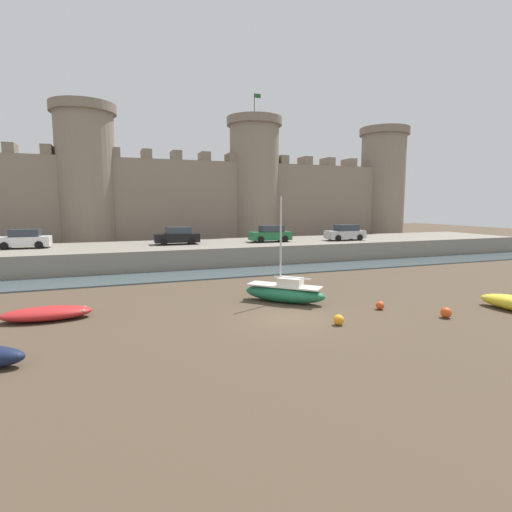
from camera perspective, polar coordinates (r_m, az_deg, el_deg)
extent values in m
plane|color=#4C3D2D|center=(19.41, 4.80, -8.90)|extent=(160.00, 160.00, 0.00)
cube|color=#47565B|center=(31.64, -5.46, -2.48)|extent=(80.00, 4.50, 0.10)
cube|color=gray|center=(38.50, -8.25, 0.47)|extent=(71.89, 10.00, 1.76)
cube|color=gray|center=(49.67, -11.19, 7.08)|extent=(59.89, 2.80, 10.67)
cylinder|color=gray|center=(49.13, -22.99, 9.37)|extent=(6.26, 6.26, 15.35)
cylinder|color=#796B5D|center=(50.17, -23.48, 18.73)|extent=(7.01, 7.01, 1.00)
cylinder|color=gray|center=(52.26, -0.23, 9.79)|extent=(6.26, 6.26, 15.35)
cylinder|color=#796B5D|center=(53.25, -0.24, 18.61)|extent=(7.01, 7.01, 1.00)
cylinder|color=#4C4742|center=(53.67, -0.24, 20.70)|extent=(0.10, 0.10, 3.00)
cube|color=#19591E|center=(54.12, 0.24, 21.90)|extent=(0.80, 0.04, 0.50)
cylinder|color=gray|center=(62.01, 17.59, 9.06)|extent=(6.26, 6.26, 15.35)
cylinder|color=#796B5D|center=(62.85, 17.89, 16.52)|extent=(7.01, 7.01, 1.00)
cube|color=gray|center=(50.24, -31.67, 12.88)|extent=(1.10, 2.52, 1.10)
cube|color=gray|center=(49.72, -27.68, 13.20)|extent=(1.10, 2.52, 1.10)
cube|color=gray|center=(49.39, -19.51, 13.65)|extent=(1.10, 2.52, 1.10)
cube|color=gray|center=(49.58, -15.41, 13.78)|extent=(1.10, 2.52, 1.10)
cube|color=gray|center=(50.01, -11.36, 13.84)|extent=(1.10, 2.52, 1.10)
cube|color=gray|center=(50.68, -7.40, 13.83)|extent=(1.10, 2.52, 1.10)
cube|color=gray|center=(51.56, -3.56, 13.76)|extent=(1.10, 2.52, 1.10)
cube|color=gray|center=(53.95, 3.66, 13.47)|extent=(1.10, 2.52, 1.10)
cube|color=gray|center=(55.42, 7.00, 13.27)|extent=(1.10, 2.52, 1.10)
cube|color=gray|center=(57.07, 10.16, 13.04)|extent=(1.10, 2.52, 1.10)
cube|color=gray|center=(58.87, 13.12, 12.78)|extent=(1.10, 2.52, 1.10)
ellipsoid|color=#1E6B47|center=(22.44, 4.06, -5.39)|extent=(4.26, 4.23, 0.97)
cube|color=silver|center=(22.34, 4.07, -4.27)|extent=(3.72, 3.70, 0.08)
cube|color=silver|center=(22.18, 4.93, -3.68)|extent=(1.54, 1.53, 0.44)
cylinder|color=silver|center=(22.06, 3.56, 2.13)|extent=(0.10, 0.10, 4.91)
cylinder|color=silver|center=(22.10, 5.22, -3.12)|extent=(1.56, 1.54, 0.08)
ellipsoid|color=red|center=(21.44, -27.71, -7.28)|extent=(4.02, 1.64, 0.64)
ellipsoid|color=#F23939|center=(21.43, -27.72, -7.12)|extent=(3.29, 1.28, 0.35)
cube|color=beige|center=(21.47, -28.52, -7.04)|extent=(0.22, 1.34, 0.06)
cube|color=beige|center=(21.24, -23.54, -6.95)|extent=(0.30, 0.87, 0.08)
cube|color=beige|center=(25.10, 30.38, -5.06)|extent=(0.78, 0.43, 0.08)
sphere|color=#E04C1E|center=(21.46, 25.52, -7.31)|extent=(0.51, 0.51, 0.51)
sphere|color=orange|center=(18.66, 11.74, -8.92)|extent=(0.48, 0.48, 0.48)
sphere|color=#E04C1E|center=(21.89, 17.31, -6.75)|extent=(0.43, 0.43, 0.43)
cube|color=black|center=(37.98, -11.24, 2.55)|extent=(4.15, 1.83, 0.80)
cube|color=#2D3842|center=(37.94, -11.04, 3.61)|extent=(2.30, 1.57, 0.64)
cylinder|color=black|center=(37.02, -13.01, 1.95)|extent=(0.65, 0.20, 0.64)
cylinder|color=black|center=(38.71, -13.26, 2.17)|extent=(0.65, 0.20, 0.64)
cylinder|color=black|center=(37.34, -9.13, 2.09)|extent=(0.65, 0.20, 0.64)
cylinder|color=black|center=(39.01, -9.53, 2.30)|extent=(0.65, 0.20, 0.64)
cube|color=#1E6638|center=(39.84, 2.03, 2.90)|extent=(4.15, 1.83, 0.80)
cube|color=#2D3842|center=(39.84, 2.24, 3.91)|extent=(2.30, 1.57, 0.64)
cylinder|color=black|center=(38.63, 0.70, 2.35)|extent=(0.65, 0.20, 0.64)
cylinder|color=black|center=(40.24, -0.09, 2.55)|extent=(0.65, 0.20, 0.64)
cylinder|color=black|center=(39.54, 4.19, 2.45)|extent=(0.65, 0.20, 0.64)
cylinder|color=black|center=(41.11, 3.27, 2.64)|extent=(0.65, 0.20, 0.64)
cube|color=#B2B5B7|center=(42.62, 12.59, 3.02)|extent=(4.15, 1.83, 0.80)
cube|color=#2D3842|center=(42.66, 12.79, 3.96)|extent=(2.30, 1.57, 0.64)
cylinder|color=black|center=(41.27, 11.67, 2.52)|extent=(0.65, 0.20, 0.64)
cylinder|color=black|center=(42.74, 10.53, 2.71)|extent=(0.65, 0.20, 0.64)
cylinder|color=black|center=(42.60, 14.63, 2.58)|extent=(0.65, 0.20, 0.64)
cylinder|color=black|center=(44.03, 13.43, 2.76)|extent=(0.65, 0.20, 0.64)
cube|color=silver|center=(39.09, -30.24, 1.83)|extent=(4.15, 1.83, 0.80)
cube|color=#2D3842|center=(39.01, -30.10, 2.86)|extent=(2.30, 1.57, 0.64)
cylinder|color=black|center=(38.57, -32.32, 1.21)|extent=(0.65, 0.20, 0.64)
cylinder|color=black|center=(40.22, -31.75, 1.46)|extent=(0.65, 0.20, 0.64)
cylinder|color=black|center=(38.04, -28.60, 1.39)|extent=(0.65, 0.20, 0.64)
cylinder|color=black|center=(39.71, -28.18, 1.62)|extent=(0.65, 0.20, 0.64)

